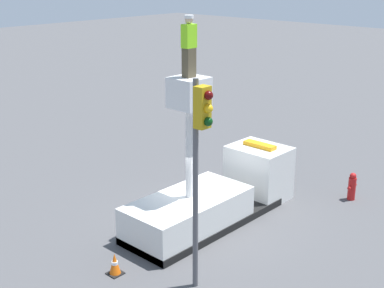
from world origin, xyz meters
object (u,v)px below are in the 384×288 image
Objects in this scene: traffic_light_pole at (200,146)px; traffic_cone_rear at (115,264)px; bucket_truck at (215,196)px; worker at (189,46)px; fire_hydrant at (352,186)px.

traffic_light_pole reaches higher than traffic_cone_rear.
worker reaches higher than bucket_truck.
fire_hydrant is (4.51, -2.59, -0.33)m from bucket_truck.
fire_hydrant is at bearing -1.90° from traffic_light_pole.
worker is at bearing 155.66° from fire_hydrant.
fire_hydrant is at bearing -29.90° from bucket_truck.
fire_hydrant is 1.65× the size of traffic_cone_rear.
worker is 8.23m from fire_hydrant.
bucket_truck is 5.21m from fire_hydrant.
worker is (-1.22, 0.00, 4.98)m from bucket_truck.
traffic_light_pole is (-2.11, -2.33, -1.92)m from worker.
traffic_light_pole reaches higher than bucket_truck.
traffic_light_pole is 8.91× the size of traffic_cone_rear.
worker reaches higher than traffic_light_pole.
bucket_truck is 5.09m from traffic_light_pole.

